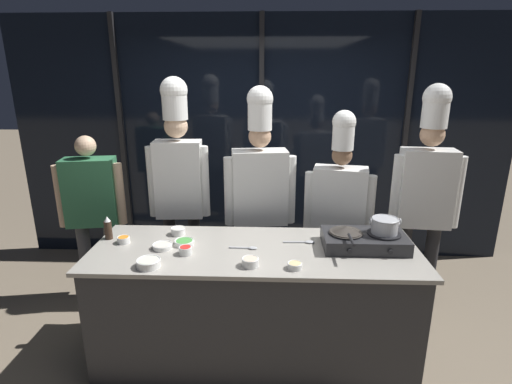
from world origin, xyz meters
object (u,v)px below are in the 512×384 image
object	(u,v)px
serving_spoon_solid	(248,248)
prep_bowl_bell_pepper	(185,250)
prep_bowl_scallions	(184,242)
prep_bowl_ginger	(295,265)
person_guest	(93,204)
portable_stove	(364,240)
prep_bowl_chicken	(250,262)
prep_bowl_carrots	(124,239)
prep_bowl_garlic	(178,231)
prep_bowl_onion	(162,246)
frying_pan	(346,230)
chef_sous	(260,188)
chef_line	(339,202)
serving_spoon_slotted	(305,242)
prep_bowl_bean_sprouts	(149,263)
chef_pastry	(426,186)
stock_pot	(385,225)
chef_head	(179,175)
squeeze_bottle_soy	(108,228)

from	to	relation	value
serving_spoon_solid	prep_bowl_bell_pepper	bearing A→B (deg)	-166.65
prep_bowl_scallions	prep_bowl_ginger	size ratio (longest dim) A/B	1.54
prep_bowl_bell_pepper	person_guest	bearing A→B (deg)	139.77
portable_stove	prep_bowl_chicken	distance (m)	0.87
serving_spoon_solid	prep_bowl_scallions	bearing A→B (deg)	173.19
prep_bowl_carrots	prep_bowl_garlic	bearing A→B (deg)	25.37
portable_stove	prep_bowl_onion	size ratio (longest dim) A/B	4.12
person_guest	frying_pan	bearing A→B (deg)	152.25
prep_bowl_chicken	prep_bowl_onion	size ratio (longest dim) A/B	0.79
chef_sous	chef_line	world-z (taller)	chef_sous
frying_pan	serving_spoon_slotted	bearing A→B (deg)	167.74
prep_bowl_onion	prep_bowl_bean_sprouts	xyz separation A→B (m)	(-0.02, -0.28, 0.01)
prep_bowl_bell_pepper	serving_spoon_slotted	bearing A→B (deg)	14.73
chef_line	chef_pastry	xyz separation A→B (m)	(0.71, -0.06, 0.17)
prep_bowl_scallions	chef_line	world-z (taller)	chef_line
prep_bowl_bell_pepper	prep_bowl_bean_sprouts	world-z (taller)	prep_bowl_bell_pepper
prep_bowl_onion	prep_bowl_bell_pepper	xyz separation A→B (m)	(0.19, -0.08, 0.01)
prep_bowl_scallions	serving_spoon_solid	distance (m)	0.48
chef_sous	chef_line	xyz separation A→B (m)	(0.70, 0.00, -0.13)
serving_spoon_solid	chef_sous	distance (m)	0.79
portable_stove	stock_pot	distance (m)	0.18
serving_spoon_slotted	chef_head	distance (m)	1.31
prep_bowl_garlic	prep_bowl_chicken	bearing A→B (deg)	-40.49
prep_bowl_chicken	prep_bowl_bell_pepper	size ratio (longest dim) A/B	1.22
chef_sous	prep_bowl_bell_pepper	bearing A→B (deg)	52.37
prep_bowl_carrots	serving_spoon_slotted	bearing A→B (deg)	2.24
chef_head	chef_pastry	size ratio (longest dim) A/B	1.02
serving_spoon_solid	chef_sous	bearing A→B (deg)	85.63
prep_bowl_bell_pepper	chef_sous	world-z (taller)	chef_sous
chef_sous	prep_bowl_carrots	bearing A→B (deg)	26.88
portable_stove	chef_pastry	bearing A→B (deg)	44.71
prep_bowl_chicken	prep_bowl_bean_sprouts	xyz separation A→B (m)	(-0.66, -0.04, -0.00)
prep_bowl_carrots	serving_spoon_slotted	xyz separation A→B (m)	(1.35, 0.05, -0.02)
prep_bowl_scallions	person_guest	distance (m)	1.23
prep_bowl_chicken	chef_sous	distance (m)	1.04
frying_pan	prep_bowl_garlic	bearing A→B (deg)	171.73
chef_head	squeeze_bottle_soy	bearing A→B (deg)	54.51
prep_bowl_garlic	serving_spoon_slotted	bearing A→B (deg)	-7.11
serving_spoon_solid	prep_bowl_onion	bearing A→B (deg)	-178.34
prep_bowl_chicken	portable_stove	bearing A→B (deg)	22.05
prep_bowl_scallions	person_guest	xyz separation A→B (m)	(-1.00, 0.72, 0.03)
prep_bowl_carrots	prep_bowl_chicken	distance (m)	1.02
squeeze_bottle_soy	prep_bowl_garlic	world-z (taller)	squeeze_bottle_soy
chef_line	person_guest	bearing A→B (deg)	10.68
prep_bowl_bean_sprouts	chef_head	distance (m)	1.13
portable_stove	prep_bowl_ginger	world-z (taller)	portable_stove
prep_bowl_bell_pepper	prep_bowl_garlic	distance (m)	0.37
frying_pan	person_guest	xyz separation A→B (m)	(-2.17, 0.72, -0.08)
portable_stove	chef_line	xyz separation A→B (m)	(-0.07, 0.69, 0.06)
prep_bowl_onion	chef_line	size ratio (longest dim) A/B	0.08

